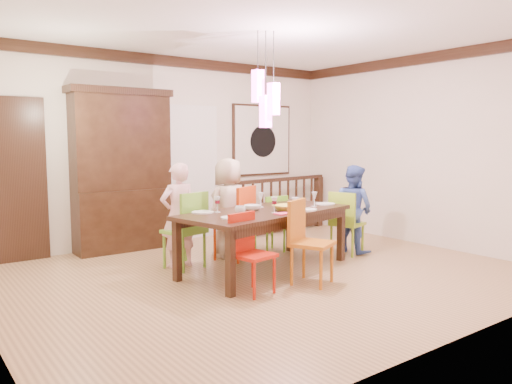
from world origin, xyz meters
TOP-DOWN VIEW (x-y plane):
  - floor at (0.00, 0.00)m, footprint 6.00×6.00m
  - ceiling at (0.00, 0.00)m, footprint 6.00×6.00m
  - wall_back at (0.00, 2.50)m, footprint 6.00×0.00m
  - wall_right at (3.00, 0.00)m, footprint 0.00×5.00m
  - crown_molding at (0.00, 0.00)m, footprint 6.00×5.00m
  - panel_door at (-2.40, 2.45)m, footprint 1.04×0.07m
  - white_doorway at (0.35, 2.46)m, footprint 0.97×0.05m
  - painting at (1.80, 2.46)m, footprint 1.25×0.06m
  - pendant_cluster at (0.10, 0.15)m, footprint 0.27×0.21m
  - dining_table at (0.10, 0.15)m, footprint 2.41×1.45m
  - chair_far_left at (-0.66, 0.83)m, footprint 0.53×0.53m
  - chair_far_mid at (0.10, 0.85)m, footprint 0.60×0.60m
  - chair_far_right at (0.77, 0.92)m, footprint 0.39×0.39m
  - chair_near_left at (-0.57, -0.53)m, footprint 0.45×0.45m
  - chair_near_mid at (0.17, -0.63)m, footprint 0.57×0.57m
  - chair_end_right at (1.56, 0.15)m, footprint 0.50×0.50m
  - china_hutch at (-0.88, 2.30)m, footprint 1.48×0.46m
  - balustrade at (1.80, 1.95)m, footprint 2.24×0.38m
  - person_far_left at (-0.68, 0.94)m, footprint 0.49×0.32m
  - person_far_mid at (0.13, 1.01)m, footprint 0.72×0.53m
  - person_end_right at (1.73, 0.20)m, footprint 0.49×0.62m
  - serving_bowl at (0.28, -0.02)m, footprint 0.32×0.32m
  - small_bowl at (-0.03, 0.24)m, footprint 0.24×0.24m
  - cup_left at (-0.32, 0.07)m, footprint 0.14×0.14m
  - cup_right at (0.76, 0.35)m, footprint 0.13×0.13m
  - plate_far_left at (-0.63, 0.42)m, footprint 0.26×0.26m
  - plate_far_mid at (0.08, 0.42)m, footprint 0.26×0.26m
  - plate_far_right at (0.85, 0.43)m, footprint 0.26×0.26m
  - plate_near_left at (-0.57, -0.14)m, footprint 0.26×0.26m
  - plate_near_mid at (0.51, -0.15)m, footprint 0.26×0.26m
  - plate_end_right at (1.09, 0.12)m, footprint 0.26×0.26m
  - wine_glass_a at (-0.46, 0.35)m, footprint 0.08×0.08m
  - wine_glass_b at (0.22, 0.39)m, footprint 0.08×0.08m
  - wine_glass_c at (0.05, -0.10)m, footprint 0.08×0.08m
  - wine_glass_d at (0.83, 0.05)m, footprint 0.08×0.08m
  - napkin at (0.06, -0.24)m, footprint 0.18×0.14m

SIDE VIEW (x-z plane):
  - floor at x=0.00m, z-range 0.00..0.00m
  - chair_far_right at x=0.77m, z-range 0.06..0.88m
  - chair_near_left at x=-0.57m, z-range 0.06..0.91m
  - balustrade at x=1.80m, z-range 0.02..0.98m
  - chair_end_right at x=1.56m, z-range 0.06..0.96m
  - chair_near_mid at x=0.17m, z-range 0.07..1.01m
  - chair_far_left at x=-0.66m, z-range 0.07..1.04m
  - chair_far_mid at x=0.10m, z-range 0.07..1.07m
  - person_end_right at x=1.73m, z-range 0.00..1.25m
  - person_far_left at x=-0.68m, z-range 0.00..1.33m
  - dining_table at x=0.10m, z-range 0.30..1.05m
  - person_far_mid at x=0.13m, z-range 0.00..1.36m
  - plate_far_left at x=-0.63m, z-range 0.75..0.76m
  - plate_far_mid at x=0.08m, z-range 0.75..0.76m
  - plate_far_right at x=0.85m, z-range 0.75..0.76m
  - plate_near_left at x=-0.57m, z-range 0.75..0.76m
  - plate_near_mid at x=0.51m, z-range 0.75..0.76m
  - plate_end_right at x=1.09m, z-range 0.75..0.76m
  - napkin at x=0.06m, z-range 0.75..0.76m
  - small_bowl at x=-0.03m, z-range 0.75..0.82m
  - serving_bowl at x=0.28m, z-range 0.75..0.82m
  - cup_right at x=0.76m, z-range 0.75..0.84m
  - cup_left at x=-0.32m, z-range 0.75..0.84m
  - wine_glass_a at x=-0.46m, z-range 0.75..0.94m
  - wine_glass_b at x=0.22m, z-range 0.75..0.94m
  - wine_glass_c at x=0.05m, z-range 0.75..0.94m
  - wine_glass_d at x=0.83m, z-range 0.75..0.94m
  - panel_door at x=-2.40m, z-range -0.07..2.17m
  - white_doorway at x=0.35m, z-range -0.06..2.16m
  - china_hutch at x=-0.88m, z-range 0.00..2.35m
  - wall_back at x=0.00m, z-range -1.55..4.45m
  - wall_right at x=3.00m, z-range -1.05..3.95m
  - painting at x=1.80m, z-range 0.97..2.22m
  - pendant_cluster at x=0.10m, z-range 1.54..2.68m
  - crown_molding at x=0.00m, z-range 2.74..2.90m
  - ceiling at x=0.00m, z-range 2.90..2.90m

